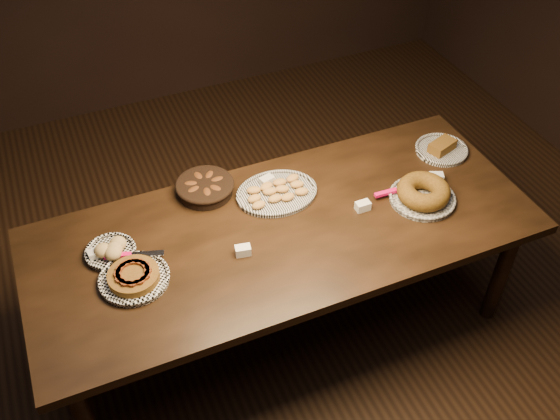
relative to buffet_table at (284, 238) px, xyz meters
name	(u,v)px	position (x,y,z in m)	size (l,w,h in m)	color
ground	(284,324)	(0.00, 0.00, -0.68)	(5.00, 5.00, 0.00)	black
buffet_table	(284,238)	(0.00, 0.00, 0.00)	(2.40, 1.00, 0.75)	black
apple_tart_plate	(134,277)	(-0.73, -0.04, 0.10)	(0.32, 0.33, 0.06)	white
madeleine_platter	(277,192)	(0.06, 0.23, 0.09)	(0.41, 0.33, 0.05)	black
bundt_cake_plate	(423,193)	(0.70, -0.09, 0.12)	(0.38, 0.33, 0.10)	black
croissant_basket	(205,187)	(-0.26, 0.38, 0.12)	(0.29, 0.29, 0.07)	black
bread_roll_plate	(111,250)	(-0.78, 0.14, 0.10)	(0.23, 0.23, 0.07)	white
loaf_plate	(442,149)	(1.01, 0.20, 0.09)	(0.28, 0.28, 0.06)	black
tent_cards	(286,212)	(0.04, 0.07, 0.10)	(1.77, 0.46, 0.04)	white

